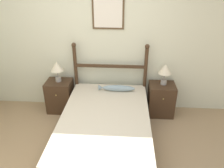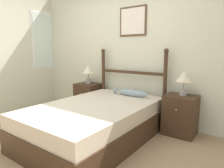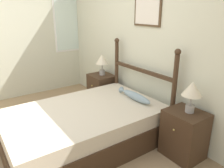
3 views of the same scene
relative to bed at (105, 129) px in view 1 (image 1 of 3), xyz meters
name	(u,v)px [view 1 (image 1 of 3)]	position (x,y,z in m)	size (l,w,h in m)	color
wall_back	(98,43)	(-0.23, 1.14, 1.02)	(6.40, 0.08, 2.55)	beige
bed	(105,129)	(0.00, 0.00, 0.00)	(1.34, 2.07, 0.51)	#3D2819
headboard	(110,74)	(0.00, 1.00, 0.47)	(1.36, 0.08, 1.31)	#3D2819
nightstand_left	(60,96)	(-0.95, 0.88, 0.05)	(0.46, 0.42, 0.61)	#3D2819
nightstand_right	(161,99)	(0.95, 0.88, 0.05)	(0.46, 0.42, 0.61)	#3D2819
table_lamp_left	(57,67)	(-0.95, 0.90, 0.63)	(0.23, 0.23, 0.38)	gray
table_lamp_right	(165,70)	(0.97, 0.91, 0.63)	(0.23, 0.23, 0.38)	gray
fish_pillow	(117,88)	(0.14, 0.77, 0.32)	(0.64, 0.11, 0.11)	#8499A3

